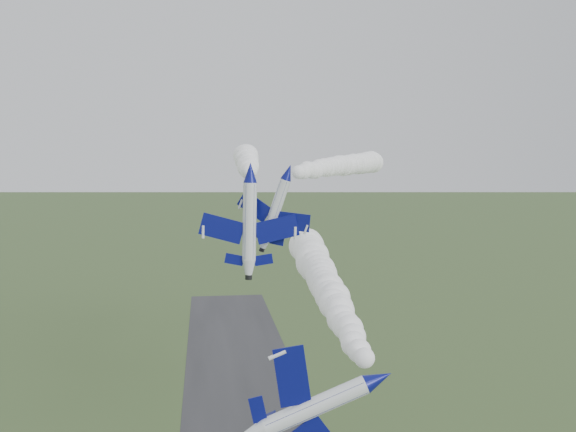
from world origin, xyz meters
The scene contains 6 objects.
jet_lead centered at (5.74, -10.31, 28.62)m, with size 4.63×12.85×9.87m.
smoke_trail_jet_lead centered at (7.92, 24.10, 29.82)m, with size 5.67×63.20×5.67m, color white, non-canonical shape.
jet_pair_left centered at (-1.98, 20.24, 44.24)m, with size 12.04×14.42×3.56m.
smoke_trail_jet_pair_left centered at (0.00, 55.42, 45.72)m, with size 5.04×62.70×5.04m, color white, non-canonical shape.
jet_pair_right centered at (2.66, 20.43, 44.27)m, with size 9.13×11.05×3.82m.
smoke_trail_jet_pair_right centered at (17.02, 52.25, 44.95)m, with size 4.49×64.05×4.49m, color white, non-canonical shape.
Camera 1 is at (-7.67, -57.46, 45.34)m, focal length 40.00 mm.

